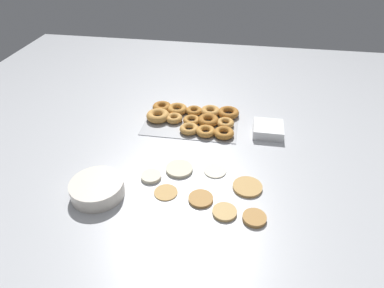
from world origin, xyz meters
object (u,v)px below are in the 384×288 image
object	(u,v)px
pancake_4	(225,212)
batter_bowl	(97,189)
pancake_1	(201,199)
pancake_5	(179,169)
pancake_0	(247,187)
container_stack	(268,129)
donut_tray	(193,118)
pancake_6	(166,192)
pancake_3	(215,170)
pancake_7	(254,218)
pancake_2	(151,176)

from	to	relation	value
pancake_4	batter_bowl	distance (m)	0.48
pancake_4	pancake_1	bearing A→B (deg)	-29.06
pancake_5	batter_bowl	distance (m)	0.33
pancake_0	container_stack	size ratio (longest dim) A/B	0.82
pancake_4	donut_tray	bearing A→B (deg)	-70.55
pancake_0	pancake_6	xyz separation A→B (m)	(0.31, 0.08, -0.00)
pancake_3	pancake_7	world-z (taller)	pancake_7
pancake_4	pancake_6	bearing A→B (deg)	-16.30
pancake_3	batter_bowl	world-z (taller)	batter_bowl
pancake_4	pancake_5	xyz separation A→B (m)	(0.20, -0.21, 0.00)
pancake_6	pancake_7	bearing A→B (deg)	166.60
pancake_7	container_stack	bearing A→B (deg)	-95.51
pancake_5	pancake_6	distance (m)	0.14
pancake_0	pancake_4	bearing A→B (deg)	62.10
pancake_4	pancake_6	xyz separation A→B (m)	(0.23, -0.07, -0.00)
pancake_1	pancake_6	distance (m)	0.14
pancake_7	container_stack	xyz separation A→B (m)	(-0.05, -0.55, 0.02)
pancake_1	pancake_6	world-z (taller)	pancake_1
pancake_1	pancake_3	bearing A→B (deg)	-101.54
pancake_5	pancake_0	bearing A→B (deg)	167.39
pancake_4	batter_bowl	bearing A→B (deg)	-2.09
pancake_3	batter_bowl	xyz separation A→B (m)	(0.42, 0.21, 0.02)
pancake_5	donut_tray	xyz separation A→B (m)	(0.00, -0.38, 0.01)
container_stack	pancake_2	bearing A→B (deg)	40.70
pancake_6	pancake_4	bearing A→B (deg)	163.70
batter_bowl	pancake_3	bearing A→B (deg)	-154.03
pancake_1	donut_tray	world-z (taller)	donut_tray
pancake_0	pancake_1	bearing A→B (deg)	28.67
pancake_1	batter_bowl	distance (m)	0.39
pancake_4	pancake_7	xyz separation A→B (m)	(-0.11, 0.01, 0.00)
pancake_0	pancake_3	size ratio (longest dim) A/B	1.25
donut_tray	container_stack	world-z (taller)	container_stack
pancake_6	donut_tray	distance (m)	0.52
pancake_2	pancake_5	bearing A→B (deg)	-147.39
pancake_1	pancake_5	bearing A→B (deg)	-54.39
batter_bowl	pancake_2	bearing A→B (deg)	-144.38
pancake_5	pancake_6	world-z (taller)	pancake_5
pancake_6	pancake_2	bearing A→B (deg)	-44.18
pancake_4	donut_tray	distance (m)	0.63
pancake_2	batter_bowl	xyz separation A→B (m)	(0.17, 0.12, 0.02)
pancake_1	pancake_5	size ratio (longest dim) A/B	0.84
batter_bowl	donut_tray	bearing A→B (deg)	-115.23
pancake_6	batter_bowl	bearing A→B (deg)	11.19
pancake_6	batter_bowl	world-z (taller)	batter_bowl
pancake_1	batter_bowl	world-z (taller)	batter_bowl
pancake_3	container_stack	size ratio (longest dim) A/B	0.66
pancake_3	pancake_5	world-z (taller)	pancake_5
pancake_0	pancake_1	size ratio (longest dim) A/B	1.23
pancake_2	pancake_4	world-z (taller)	pancake_2
pancake_7	container_stack	distance (m)	0.56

